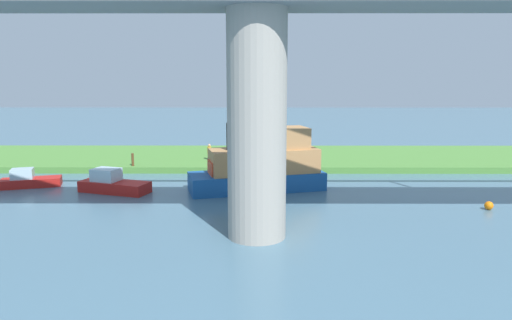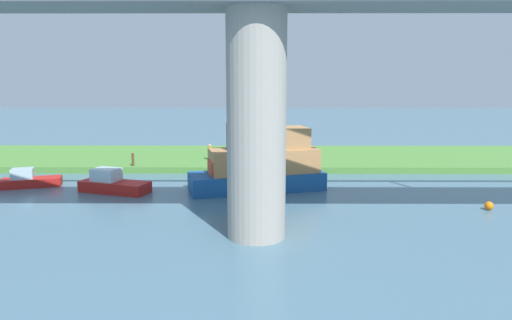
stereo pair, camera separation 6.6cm
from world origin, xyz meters
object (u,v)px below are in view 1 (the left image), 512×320
bridge_pylon (257,127)px  houseboat_blue (261,165)px  mooring_post (133,160)px  person_on_bank (209,152)px  motorboat_red (29,180)px  marker_buoy (489,206)px  pontoon_yellow (113,184)px

bridge_pylon → houseboat_blue: 10.23m
mooring_post → person_on_bank: bearing=-154.2°
houseboat_blue → motorboat_red: (16.26, -0.74, -1.25)m
person_on_bank → houseboat_blue: houseboat_blue is taller
person_on_bank → marker_buoy: bearing=142.1°
mooring_post → bridge_pylon: bearing=123.0°
pontoon_yellow → person_on_bank: bearing=-120.2°
person_on_bank → houseboat_blue: 9.82m
motorboat_red → marker_buoy: size_ratio=8.33×
houseboat_blue → pontoon_yellow: size_ratio=1.91×
bridge_pylon → person_on_bank: (4.14, -18.33, -4.13)m
mooring_post → pontoon_yellow: size_ratio=0.21×
person_on_bank → motorboat_red: 14.32m
bridge_pylon → mooring_post: size_ratio=10.31×
bridge_pylon → mooring_post: (10.04, -15.48, -4.32)m
houseboat_blue → marker_buoy: bearing=159.5°
bridge_pylon → person_on_bank: 19.24m
bridge_pylon → motorboat_red: bearing=-32.8°
marker_buoy → person_on_bank: bearing=-37.9°
bridge_pylon → mooring_post: 18.95m
bridge_pylon → motorboat_red: (15.98, -10.31, -4.87)m
person_on_bank → pontoon_yellow: bearing=59.8°
houseboat_blue → motorboat_red: houseboat_blue is taller
bridge_pylon → motorboat_red: size_ratio=2.56×
bridge_pylon → houseboat_blue: size_ratio=1.12×
bridge_pylon → person_on_bank: bearing=-77.3°
bridge_pylon → pontoon_yellow: size_ratio=2.14×
person_on_bank → marker_buoy: (-17.60, 13.69, -0.95)m
pontoon_yellow → marker_buoy: (-23.13, 4.19, -0.31)m
bridge_pylon → marker_buoy: bearing=-161.0°
houseboat_blue → motorboat_red: size_ratio=2.29×
mooring_post → marker_buoy: (-23.51, 10.84, -0.77)m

